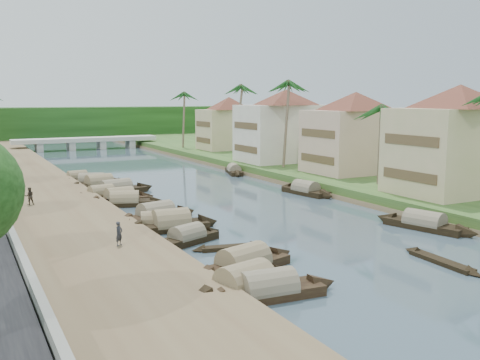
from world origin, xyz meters
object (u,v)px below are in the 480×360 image
sampan_0 (268,290)px  sampan_1 (245,286)px  building_near (458,138)px  bridge (86,141)px  person_near (119,234)px

sampan_0 → sampan_1: size_ratio=0.99×
sampan_0 → building_near: bearing=28.8°
building_near → sampan_1: building_near is taller
sampan_1 → bridge: bearing=69.7°
bridge → building_near: (18.99, -74.00, 4.66)m
bridge → building_near: 76.54m
sampan_1 → building_near: bearing=7.9°
sampan_1 → person_near: bearing=99.8°
sampan_0 → person_near: bearing=119.1°
bridge → building_near: bearing=-75.6°
building_near → person_near: bearing=-176.3°
person_near → sampan_1: bearing=-103.2°
building_near → sampan_1: size_ratio=1.77×
bridge → person_near: 77.42m
bridge → person_near: bridge is taller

